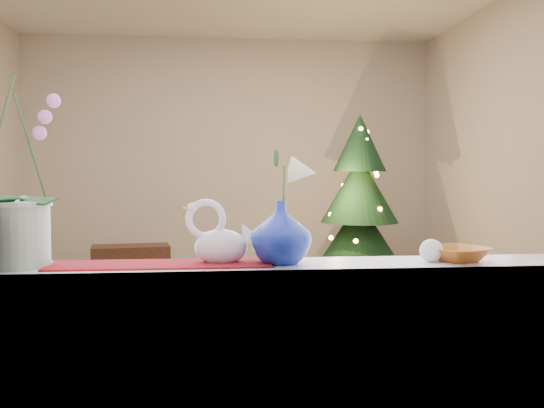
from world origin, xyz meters
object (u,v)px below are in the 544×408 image
(orchid_pot, at_px, (13,158))
(paperweight, at_px, (431,251))
(amber_dish, at_px, (458,255))
(xmas_tree, at_px, (359,208))
(blue_vase, at_px, (281,227))
(swan, at_px, (221,233))
(side_table, at_px, (131,274))

(orchid_pot, height_order, paperweight, orchid_pot)
(amber_dish, distance_m, xmas_tree, 3.72)
(blue_vase, distance_m, xmas_tree, 3.86)
(orchid_pot, xyz_separation_m, amber_dish, (1.42, -0.02, -0.32))
(swan, bearing_deg, amber_dish, 15.38)
(swan, height_order, xmas_tree, xmas_tree)
(swan, height_order, side_table, swan)
(orchid_pot, bearing_deg, swan, 0.90)
(swan, bearing_deg, xmas_tree, 87.03)
(paperweight, bearing_deg, blue_vase, 177.96)
(orchid_pot, distance_m, xmas_tree, 4.19)
(blue_vase, bearing_deg, paperweight, -2.04)
(paperweight, relative_size, amber_dish, 0.46)
(swan, relative_size, side_table, 0.33)
(swan, xyz_separation_m, blue_vase, (0.19, -0.02, 0.02))
(paperweight, bearing_deg, orchid_pot, 178.64)
(swan, distance_m, paperweight, 0.69)
(swan, height_order, amber_dish, swan)
(orchid_pot, height_order, swan, orchid_pot)
(side_table, bearing_deg, swan, -86.92)
(swan, xyz_separation_m, xmas_tree, (1.37, 3.65, -0.14))
(blue_vase, xyz_separation_m, paperweight, (0.50, -0.02, -0.08))
(blue_vase, relative_size, side_table, 0.33)
(blue_vase, xyz_separation_m, amber_dish, (0.59, -0.01, -0.10))
(orchid_pot, relative_size, amber_dish, 4.10)
(swan, relative_size, blue_vase, 0.99)
(swan, distance_m, xmas_tree, 3.90)
(amber_dish, height_order, side_table, amber_dish)
(orchid_pot, height_order, xmas_tree, xmas_tree)
(swan, bearing_deg, blue_vase, 10.57)
(xmas_tree, distance_m, side_table, 2.24)
(orchid_pot, distance_m, swan, 0.68)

